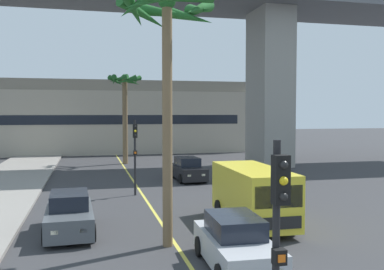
{
  "coord_description": "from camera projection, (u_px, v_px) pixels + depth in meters",
  "views": [
    {
      "loc": [
        -2.94,
        1.94,
        4.63
      ],
      "look_at": [
        0.0,
        14.0,
        3.97
      ],
      "focal_mm": 40.12,
      "sensor_mm": 36.0,
      "label": 1
    }
  ],
  "objects": [
    {
      "name": "lane_stripe_center",
      "position": [
        147.0,
        201.0,
        22.34
      ],
      "size": [
        0.14,
        56.0,
        0.01
      ],
      "primitive_type": "cube",
      "color": "#DBCC4C",
      "rests_on": "ground"
    },
    {
      "name": "pier_building_backdrop",
      "position": [
        114.0,
        118.0,
        49.9
      ],
      "size": [
        30.68,
        8.04,
        8.15
      ],
      "color": "#BCB29E",
      "rests_on": "ground"
    },
    {
      "name": "car_queue_front",
      "position": [
        69.0,
        215.0,
        16.34
      ],
      "size": [
        1.94,
        4.15,
        1.56
      ],
      "color": "#4C5156",
      "rests_on": "ground"
    },
    {
      "name": "car_queue_second",
      "position": [
        236.0,
        244.0,
        12.7
      ],
      "size": [
        1.95,
        4.16,
        1.56
      ],
      "color": "#B7BABF",
      "rests_on": "ground"
    },
    {
      "name": "car_queue_third",
      "position": [
        188.0,
        170.0,
        29.17
      ],
      "size": [
        1.96,
        4.16,
        1.56
      ],
      "color": "black",
      "rests_on": "ground"
    },
    {
      "name": "delivery_van",
      "position": [
        253.0,
        194.0,
        17.54
      ],
      "size": [
        2.23,
        5.28,
        2.36
      ],
      "color": "yellow",
      "rests_on": "ground"
    },
    {
      "name": "traffic_light_median_near",
      "position": [
        278.0,
        236.0,
        6.64
      ],
      "size": [
        0.24,
        0.37,
        4.2
      ],
      "color": "black",
      "rests_on": "ground"
    },
    {
      "name": "traffic_light_median_far",
      "position": [
        135.0,
        147.0,
        23.71
      ],
      "size": [
        0.24,
        0.37,
        4.2
      ],
      "color": "black",
      "rests_on": "ground"
    },
    {
      "name": "palm_tree_near_median",
      "position": [
        168.0,
        31.0,
        14.43
      ],
      "size": [
        3.48,
        3.49,
        8.68
      ],
      "color": "brown",
      "rests_on": "ground"
    },
    {
      "name": "palm_tree_mid_median",
      "position": [
        125.0,
        94.0,
        38.22
      ],
      "size": [
        3.07,
        3.09,
        8.02
      ],
      "color": "brown",
      "rests_on": "ground"
    }
  ]
}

